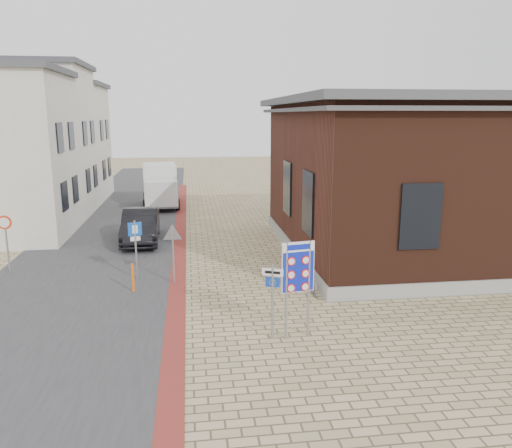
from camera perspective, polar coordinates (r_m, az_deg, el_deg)
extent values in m
plane|color=tan|center=(15.43, -1.63, -10.71)|extent=(120.00, 120.00, 0.00)
cube|color=#38383A|center=(30.01, -15.26, 0.31)|extent=(7.00, 60.00, 0.02)
cube|color=maroon|center=(24.87, -8.69, -1.83)|extent=(0.60, 40.00, 0.02)
cube|color=gray|center=(24.28, 18.12, -2.08)|extent=(12.15, 12.15, 0.50)
cube|color=#422015|center=(23.71, 18.65, 5.55)|extent=(12.00, 12.00, 6.00)
cube|color=#47474B|center=(23.58, 19.19, 13.16)|extent=(13.00, 13.00, 0.30)
cube|color=#47474B|center=(23.58, 19.12, 12.19)|extent=(12.70, 12.70, 0.15)
cube|color=black|center=(18.94, 6.02, 2.42)|extent=(0.12, 1.60, 2.40)
cube|color=black|center=(22.80, 3.65, 4.14)|extent=(0.12, 1.60, 2.40)
cube|color=black|center=(17.16, 18.28, 0.82)|extent=(1.40, 0.12, 2.20)
cube|color=black|center=(25.92, -21.04, 2.99)|extent=(0.10, 1.10, 1.40)
cube|color=black|center=(28.23, -19.96, 3.78)|extent=(0.10, 1.10, 1.40)
cube|color=black|center=(25.65, -21.53, 9.17)|extent=(0.10, 1.10, 1.40)
cube|color=black|center=(27.99, -20.38, 9.45)|extent=(0.10, 1.10, 1.40)
cube|color=silver|center=(33.54, -24.48, 8.45)|extent=(7.00, 6.00, 8.80)
cube|color=#47474B|center=(33.63, -25.20, 16.18)|extent=(7.40, 6.40, 0.30)
cube|color=black|center=(31.73, -18.63, 4.75)|extent=(0.10, 1.10, 1.40)
cube|color=black|center=(34.07, -17.89, 5.28)|extent=(0.10, 1.10, 1.40)
cube|color=black|center=(31.51, -18.98, 9.79)|extent=(0.10, 1.10, 1.40)
cube|color=black|center=(33.87, -18.21, 9.98)|extent=(0.10, 1.10, 1.40)
cube|color=silver|center=(39.34, -21.97, 8.49)|extent=(7.00, 6.00, 8.00)
cube|color=#47474B|center=(39.35, -22.46, 14.51)|extent=(7.40, 6.40, 0.30)
cube|color=black|center=(37.60, -16.95, 5.95)|extent=(0.10, 1.10, 1.40)
cube|color=black|center=(39.96, -16.42, 6.33)|extent=(0.10, 1.10, 1.40)
cube|color=black|center=(37.42, -17.23, 10.21)|extent=(0.10, 1.10, 1.40)
cube|color=black|center=(39.79, -16.67, 10.34)|extent=(0.10, 1.10, 1.40)
torus|color=slate|center=(17.24, 6.65, -7.26)|extent=(0.04, 0.60, 0.60)
torus|color=slate|center=(17.52, 6.40, -6.94)|extent=(0.04, 0.60, 0.60)
torus|color=slate|center=(17.79, 6.17, -6.62)|extent=(0.04, 0.60, 0.60)
torus|color=slate|center=(18.07, 5.94, -6.32)|extent=(0.04, 0.60, 0.60)
torus|color=slate|center=(18.34, 5.72, -6.03)|extent=(0.04, 0.60, 0.60)
cube|color=slate|center=(17.88, 6.15, -7.41)|extent=(0.08, 1.60, 0.04)
imported|color=black|center=(24.81, -13.03, -0.20)|extent=(1.81, 4.83, 1.58)
cube|color=slate|center=(34.17, -10.82, 2.69)|extent=(2.43, 5.40, 0.24)
cube|color=white|center=(32.22, -10.80, 3.52)|extent=(2.16, 1.80, 1.56)
cube|color=black|center=(31.46, -10.78, 3.85)|extent=(1.85, 0.22, 0.78)
cube|color=white|center=(34.86, -10.94, 4.98)|extent=(2.40, 3.66, 2.15)
cylinder|color=black|center=(32.64, -12.55, 2.08)|extent=(0.30, 0.80, 0.78)
cylinder|color=black|center=(32.68, -8.95, 2.23)|extent=(0.30, 0.80, 0.78)
cylinder|color=black|center=(35.72, -12.52, 2.95)|extent=(0.30, 0.80, 0.78)
cylinder|color=black|center=(35.75, -9.23, 3.09)|extent=(0.30, 0.80, 0.78)
cylinder|color=gray|center=(13.64, 3.48, -7.72)|extent=(0.07, 0.07, 2.74)
cylinder|color=gray|center=(13.88, 6.04, -7.40)|extent=(0.07, 0.07, 2.74)
cube|color=white|center=(13.55, 4.82, -4.93)|extent=(0.93, 0.21, 1.41)
cube|color=#0F1EB5|center=(13.55, 4.82, -4.93)|extent=(0.89, 0.21, 1.37)
cube|color=white|center=(13.39, 4.86, -2.61)|extent=(0.89, 0.21, 0.26)
cylinder|color=gray|center=(13.73, 1.90, -8.87)|extent=(0.07, 0.07, 2.15)
cube|color=white|center=(13.45, 1.92, -5.53)|extent=(0.55, 0.26, 0.21)
cube|color=#0F38B7|center=(13.54, 1.92, -6.66)|extent=(0.38, 0.19, 0.26)
cylinder|color=gray|center=(19.06, -13.56, -2.95)|extent=(0.07, 0.07, 2.25)
cube|color=blue|center=(18.87, -13.68, -0.57)|extent=(0.49, 0.17, 0.50)
cube|color=white|center=(18.95, -13.63, -1.64)|extent=(0.36, 0.13, 0.16)
cylinder|color=gray|center=(18.32, -9.43, -3.57)|extent=(0.07, 0.07, 2.14)
cylinder|color=gray|center=(21.50, -26.57, -2.14)|extent=(0.07, 0.07, 2.30)
cylinder|color=red|center=(21.31, -26.79, 0.17)|extent=(0.54, 0.06, 0.54)
cylinder|color=orange|center=(17.91, -13.89, -6.01)|extent=(0.12, 0.12, 1.03)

